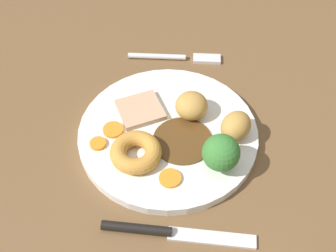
# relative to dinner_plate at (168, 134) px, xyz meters

# --- Properties ---
(dining_table) EXTENTS (1.20, 0.84, 0.04)m
(dining_table) POSITION_rel_dinner_plate_xyz_m (-0.01, 0.03, -0.02)
(dining_table) COLOR brown
(dining_table) RESTS_ON ground
(dinner_plate) EXTENTS (0.25, 0.25, 0.01)m
(dinner_plate) POSITION_rel_dinner_plate_xyz_m (0.00, 0.00, 0.00)
(dinner_plate) COLOR white
(dinner_plate) RESTS_ON dining_table
(gravy_pool) EXTENTS (0.08, 0.08, 0.00)m
(gravy_pool) POSITION_rel_dinner_plate_xyz_m (0.02, 0.02, 0.01)
(gravy_pool) COLOR #563819
(gravy_pool) RESTS_ON dinner_plate
(meat_slice_main) EXTENTS (0.08, 0.08, 0.01)m
(meat_slice_main) POSITION_rel_dinner_plate_xyz_m (-0.04, -0.04, 0.01)
(meat_slice_main) COLOR tan
(meat_slice_main) RESTS_ON dinner_plate
(yorkshire_pudding) EXTENTS (0.07, 0.07, 0.02)m
(yorkshire_pudding) POSITION_rel_dinner_plate_xyz_m (0.05, -0.04, 0.02)
(yorkshire_pudding) COLOR #C68938
(yorkshire_pudding) RESTS_ON dinner_plate
(roast_potato_left) EXTENTS (0.06, 0.06, 0.04)m
(roast_potato_left) POSITION_rel_dinner_plate_xyz_m (-0.03, 0.03, 0.03)
(roast_potato_left) COLOR #BC8C42
(roast_potato_left) RESTS_ON dinner_plate
(roast_potato_right) EXTENTS (0.06, 0.06, 0.04)m
(roast_potato_right) POSITION_rel_dinner_plate_xyz_m (0.01, 0.09, 0.03)
(roast_potato_right) COLOR #BC8C42
(roast_potato_right) RESTS_ON dinner_plate
(carrot_coin_front) EXTENTS (0.03, 0.03, 0.00)m
(carrot_coin_front) POSITION_rel_dinner_plate_xyz_m (0.00, -0.08, 0.01)
(carrot_coin_front) COLOR orange
(carrot_coin_front) RESTS_ON dinner_plate
(carrot_coin_back) EXTENTS (0.03, 0.03, 0.00)m
(carrot_coin_back) POSITION_rel_dinner_plate_xyz_m (0.08, 0.00, 0.01)
(carrot_coin_back) COLOR orange
(carrot_coin_back) RESTS_ON dinner_plate
(carrot_coin_side) EXTENTS (0.02, 0.02, 0.00)m
(carrot_coin_side) POSITION_rel_dinner_plate_xyz_m (0.03, -0.09, 0.01)
(carrot_coin_side) COLOR orange
(carrot_coin_side) RESTS_ON dinner_plate
(broccoli_floret) EXTENTS (0.05, 0.05, 0.05)m
(broccoli_floret) POSITION_rel_dinner_plate_xyz_m (0.06, 0.07, 0.04)
(broccoli_floret) COLOR #8CB766
(broccoli_floret) RESTS_ON dinner_plate
(fork) EXTENTS (0.02, 0.15, 0.01)m
(fork) POSITION_rel_dinner_plate_xyz_m (-0.17, 0.01, -0.00)
(fork) COLOR silver
(fork) RESTS_ON dining_table
(knife) EXTENTS (0.03, 0.19, 0.01)m
(knife) POSITION_rel_dinner_plate_xyz_m (0.15, -0.00, -0.00)
(knife) COLOR black
(knife) RESTS_ON dining_table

